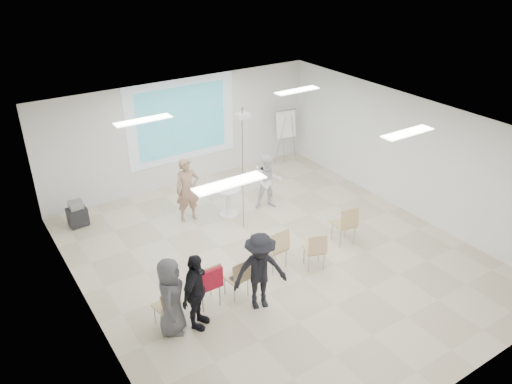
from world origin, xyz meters
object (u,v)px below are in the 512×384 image
audience_outer (170,292)px  pedestal_table (228,200)px  chair_left_inner (238,276)px  flipchart_easel (286,124)px  chair_right_inner (316,248)px  chair_right_far (346,222)px  chair_left_mid (208,282)px  audience_mid (260,267)px  chair_far_left (168,305)px  laptop (236,275)px  player_left (187,186)px  player_right (269,179)px  chair_center (277,246)px  av_cart (77,214)px  audience_left (195,287)px

audience_outer → pedestal_table: bearing=-12.8°
pedestal_table → chair_left_inner: size_ratio=0.91×
pedestal_table → flipchart_easel: flipchart_easel is taller
chair_right_inner → chair_right_far: (1.20, 0.38, 0.05)m
chair_left_mid → flipchart_easel: (5.27, 4.73, 0.68)m
chair_left_inner → audience_mid: bearing=-71.2°
chair_far_left → chair_left_inner: (1.49, 0.01, 0.02)m
chair_far_left → laptop: size_ratio=2.62×
player_left → chair_right_far: player_left is taller
chair_left_mid → chair_right_inner: bearing=-4.3°
player_right → chair_center: size_ratio=1.67×
player_right → chair_left_inner: player_right is taller
av_cart → chair_far_left: bearing=-88.6°
player_left → audience_left: size_ratio=1.07×
audience_left → pedestal_table: bearing=13.7°
chair_right_inner → audience_outer: size_ratio=0.52×
chair_far_left → audience_mid: (1.69, -0.44, 0.42)m
chair_far_left → audience_mid: size_ratio=0.46×
player_right → chair_far_left: player_right is taller
audience_left → chair_far_left: bearing=110.9°
player_left → chair_right_inner: player_left is taller
audience_outer → chair_left_mid: bearing=-43.9°
chair_right_far → audience_left: audience_left is taller
audience_outer → flipchart_easel: size_ratio=0.99×
chair_far_left → chair_left_mid: size_ratio=0.85×
chair_right_far → audience_outer: bearing=-164.7°
player_right → chair_far_left: 4.89m
chair_right_inner → laptop: bearing=-164.7°
chair_right_inner → av_cart: size_ratio=1.32×
player_right → audience_outer: audience_outer is taller
audience_outer → player_right: bearing=-23.5°
pedestal_table → laptop: 3.17m
chair_right_inner → audience_mid: (-1.64, -0.35, 0.39)m
chair_right_inner → laptop: chair_right_inner is taller
flipchart_easel → av_cart: 6.60m
player_right → flipchart_easel: size_ratio=0.94×
chair_right_far → chair_left_mid: bearing=-167.0°
chair_center → chair_right_far: bearing=-6.2°
laptop → audience_mid: 0.73m
chair_right_inner → flipchart_easel: (2.81, 4.91, 0.74)m
chair_far_left → laptop: chair_far_left is taller
player_left → chair_right_inner: bearing=-60.3°
laptop → audience_outer: audience_outer is taller
player_right → chair_left_inner: bearing=-110.9°
audience_outer → flipchart_easel: bearing=-19.6°
chair_right_inner → chair_right_far: size_ratio=0.90×
chair_far_left → chair_right_inner: chair_right_inner is taller
chair_right_far → chair_right_inner: bearing=-152.4°
chair_right_far → audience_outer: audience_outer is taller
player_left → player_right: 2.10m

